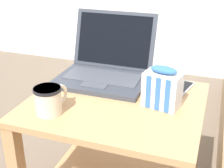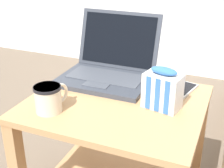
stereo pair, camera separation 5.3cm
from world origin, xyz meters
name	(u,v)px [view 2 (the right image)]	position (x,y,z in m)	size (l,w,h in m)	color
bedside_table	(116,144)	(0.00, 0.00, 0.33)	(0.60, 0.52, 0.51)	tan
laptop	(109,66)	(-0.10, 0.18, 0.56)	(0.35, 0.32, 0.25)	#333842
mug_front_left	(49,97)	(-0.17, -0.15, 0.56)	(0.09, 0.13, 0.09)	beige
snack_bag	(163,90)	(0.16, 0.01, 0.58)	(0.13, 0.10, 0.14)	silver
cell_phone	(181,89)	(0.19, 0.17, 0.52)	(0.11, 0.16, 0.01)	#B7BABC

